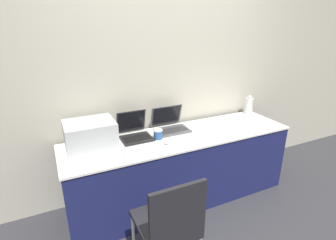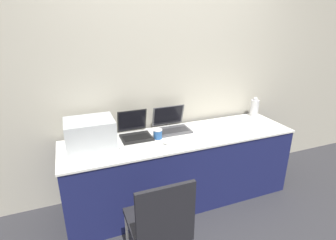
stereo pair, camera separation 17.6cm
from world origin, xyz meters
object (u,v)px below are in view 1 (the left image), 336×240
laptop_left (135,132)px  chair (169,222)px  external_keyboard (143,149)px  metal_pitcher (249,106)px  printer (90,134)px  mouse (167,142)px  laptop_right (170,125)px  coffee_cup (158,134)px

laptop_left → chair: bearing=-95.3°
external_keyboard → metal_pitcher: size_ratio=1.52×
printer → mouse: 0.71m
laptop_right → metal_pitcher: bearing=2.1°
metal_pitcher → chair: metal_pitcher is taller
laptop_right → metal_pitcher: (1.12, 0.04, 0.06)m
external_keyboard → chair: bearing=-95.6°
mouse → metal_pitcher: (1.30, 0.35, 0.09)m
external_keyboard → coffee_cup: 0.27m
laptop_right → mouse: (-0.19, -0.31, -0.03)m
mouse → metal_pitcher: 1.35m
printer → external_keyboard: printer is taller
laptop_left → mouse: size_ratio=5.57×
coffee_cup → laptop_right: bearing=37.0°
laptop_right → chair: 1.18m
coffee_cup → mouse: size_ratio=1.69×
printer → laptop_left: 0.45m
metal_pitcher → chair: (-1.62, -1.06, -0.34)m
printer → coffee_cup: size_ratio=4.58×
laptop_right → external_keyboard: (-0.43, -0.32, -0.04)m
coffee_cup → mouse: 0.16m
laptop_left → metal_pitcher: size_ratio=1.31×
laptop_left → metal_pitcher: bearing=2.6°
printer → external_keyboard: (0.41, -0.23, -0.13)m
metal_pitcher → chair: bearing=-146.7°
metal_pitcher → chair: 1.97m
laptop_right → printer: bearing=-174.3°
external_keyboard → coffee_cup: size_ratio=3.83×
coffee_cup → metal_pitcher: size_ratio=0.40×
coffee_cup → chair: size_ratio=0.11×
mouse → chair: bearing=-114.1°
printer → metal_pitcher: printer is taller
laptop_left → external_keyboard: laptop_left is taller
laptop_right → laptop_left: bearing=-175.9°
laptop_right → metal_pitcher: laptop_right is taller
printer → laptop_right: bearing=5.7°
metal_pitcher → mouse: bearing=-164.8°
metal_pitcher → laptop_left: bearing=-177.4°
printer → coffee_cup: (0.64, -0.08, -0.09)m
laptop_left → chair: (-0.09, -0.99, -0.29)m
metal_pitcher → coffee_cup: bearing=-171.4°
printer → coffee_cup: bearing=-6.8°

